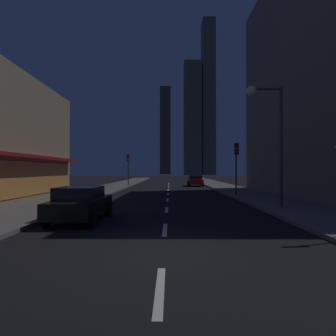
{
  "coord_description": "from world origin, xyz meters",
  "views": [
    {
      "loc": [
        0.18,
        -7.16,
        2.14
      ],
      "look_at": [
        0.0,
        19.84,
        2.36
      ],
      "focal_mm": 30.73,
      "sensor_mm": 36.0,
      "label": 1
    }
  ],
  "objects_px": {
    "fire_hydrant_far_left": "(97,191)",
    "street_lamp_right": "(266,116)",
    "car_parked_far": "(195,181)",
    "traffic_light_far_left": "(128,163)",
    "traffic_light_near_right": "(236,157)",
    "car_parked_near": "(81,203)"
  },
  "relations": [
    {
      "from": "traffic_light_far_left",
      "to": "street_lamp_right",
      "type": "distance_m",
      "value": 25.88
    },
    {
      "from": "traffic_light_near_right",
      "to": "street_lamp_right",
      "type": "xyz_separation_m",
      "value": [
        -0.12,
        -7.42,
        1.87
      ]
    },
    {
      "from": "car_parked_near",
      "to": "fire_hydrant_far_left",
      "type": "distance_m",
      "value": 11.95
    },
    {
      "from": "fire_hydrant_far_left",
      "to": "street_lamp_right",
      "type": "xyz_separation_m",
      "value": [
        11.28,
        -8.31,
        4.61
      ]
    },
    {
      "from": "car_parked_far",
      "to": "fire_hydrant_far_left",
      "type": "relative_size",
      "value": 6.48
    },
    {
      "from": "car_parked_near",
      "to": "traffic_light_near_right",
      "type": "relative_size",
      "value": 1.01
    },
    {
      "from": "car_parked_far",
      "to": "traffic_light_near_right",
      "type": "distance_m",
      "value": 16.1
    },
    {
      "from": "car_parked_near",
      "to": "fire_hydrant_far_left",
      "type": "bearing_deg",
      "value": 101.1
    },
    {
      "from": "traffic_light_near_right",
      "to": "traffic_light_far_left",
      "type": "relative_size",
      "value": 1.0
    },
    {
      "from": "car_parked_far",
      "to": "street_lamp_right",
      "type": "relative_size",
      "value": 0.64
    },
    {
      "from": "car_parked_near",
      "to": "street_lamp_right",
      "type": "height_order",
      "value": "street_lamp_right"
    },
    {
      "from": "car_parked_far",
      "to": "street_lamp_right",
      "type": "xyz_separation_m",
      "value": [
        1.78,
        -23.22,
        4.33
      ]
    },
    {
      "from": "fire_hydrant_far_left",
      "to": "traffic_light_near_right",
      "type": "distance_m",
      "value": 11.76
    },
    {
      "from": "car_parked_near",
      "to": "fire_hydrant_far_left",
      "type": "xyz_separation_m",
      "value": [
        -2.3,
        11.73,
        -0.29
      ]
    },
    {
      "from": "fire_hydrant_far_left",
      "to": "car_parked_far",
      "type": "bearing_deg",
      "value": 57.49
    },
    {
      "from": "car_parked_far",
      "to": "car_parked_near",
      "type": "bearing_deg",
      "value": -105.13
    },
    {
      "from": "car_parked_near",
      "to": "car_parked_far",
      "type": "bearing_deg",
      "value": 74.87
    },
    {
      "from": "car_parked_far",
      "to": "traffic_light_near_right",
      "type": "relative_size",
      "value": 1.01
    },
    {
      "from": "street_lamp_right",
      "to": "traffic_light_near_right",
      "type": "bearing_deg",
      "value": 89.07
    },
    {
      "from": "traffic_light_near_right",
      "to": "car_parked_near",
      "type": "bearing_deg",
      "value": -130.02
    },
    {
      "from": "car_parked_near",
      "to": "traffic_light_far_left",
      "type": "distance_m",
      "value": 27.01
    },
    {
      "from": "car_parked_far",
      "to": "street_lamp_right",
      "type": "bearing_deg",
      "value": -85.62
    }
  ]
}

